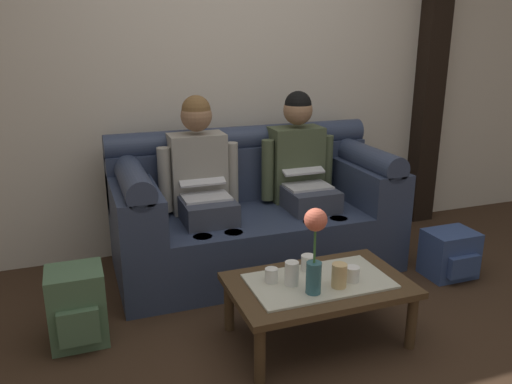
# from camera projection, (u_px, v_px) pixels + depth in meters

# --- Properties ---
(ground_plane) EXTENTS (14.00, 14.00, 0.00)m
(ground_plane) POSITION_uv_depth(u_px,v_px,m) (327.00, 350.00, 2.75)
(ground_plane) COLOR #382619
(back_wall_patterned) EXTENTS (6.00, 0.12, 2.90)m
(back_wall_patterned) POSITION_uv_depth(u_px,v_px,m) (229.00, 56.00, 3.85)
(back_wall_patterned) COLOR beige
(back_wall_patterned) RESTS_ON ground_plane
(timber_pillar) EXTENTS (0.20, 0.20, 2.90)m
(timber_pillar) POSITION_uv_depth(u_px,v_px,m) (432.00, 53.00, 4.30)
(timber_pillar) COLOR black
(timber_pillar) RESTS_ON ground_plane
(couch) EXTENTS (1.95, 0.88, 0.96)m
(couch) POSITION_uv_depth(u_px,v_px,m) (253.00, 214.00, 3.69)
(couch) COLOR #2D3851
(couch) RESTS_ON ground_plane
(person_left) EXTENTS (0.56, 0.67, 1.22)m
(person_left) POSITION_uv_depth(u_px,v_px,m) (202.00, 181.00, 3.48)
(person_left) COLOR #383D4C
(person_left) RESTS_ON ground_plane
(person_right) EXTENTS (0.56, 0.67, 1.22)m
(person_right) POSITION_uv_depth(u_px,v_px,m) (302.00, 171.00, 3.72)
(person_right) COLOR #383D4C
(person_right) RESTS_ON ground_plane
(coffee_table) EXTENTS (0.96, 0.60, 0.35)m
(coffee_table) POSITION_uv_depth(u_px,v_px,m) (319.00, 288.00, 2.78)
(coffee_table) COLOR #47331E
(coffee_table) RESTS_ON ground_plane
(flower_vase) EXTENTS (0.11, 0.11, 0.45)m
(flower_vase) POSITION_uv_depth(u_px,v_px,m) (315.00, 244.00, 2.55)
(flower_vase) COLOR #336672
(flower_vase) RESTS_ON coffee_table
(cup_near_left) EXTENTS (0.08, 0.08, 0.08)m
(cup_near_left) POSITION_uv_depth(u_px,v_px,m) (308.00, 263.00, 2.87)
(cup_near_left) COLOR white
(cup_near_left) RESTS_ON coffee_table
(cup_near_right) EXTENTS (0.07, 0.07, 0.08)m
(cup_near_right) POSITION_uv_depth(u_px,v_px,m) (271.00, 275.00, 2.73)
(cup_near_right) COLOR white
(cup_near_right) RESTS_ON coffee_table
(cup_far_center) EXTENTS (0.07, 0.07, 0.13)m
(cup_far_center) POSITION_uv_depth(u_px,v_px,m) (292.00, 273.00, 2.69)
(cup_far_center) COLOR white
(cup_far_center) RESTS_ON coffee_table
(cup_far_left) EXTENTS (0.08, 0.08, 0.13)m
(cup_far_left) POSITION_uv_depth(u_px,v_px,m) (339.00, 275.00, 2.67)
(cup_far_left) COLOR #DBB77A
(cup_far_left) RESTS_ON coffee_table
(cup_far_right) EXTENTS (0.08, 0.08, 0.08)m
(cup_far_right) POSITION_uv_depth(u_px,v_px,m) (352.00, 274.00, 2.74)
(cup_far_right) COLOR white
(cup_far_right) RESTS_ON coffee_table
(backpack_right) EXTENTS (0.33, 0.30, 0.32)m
(backpack_right) POSITION_uv_depth(u_px,v_px,m) (450.00, 254.00, 3.55)
(backpack_right) COLOR #33477A
(backpack_right) RESTS_ON ground_plane
(backpack_left) EXTENTS (0.29, 0.31, 0.42)m
(backpack_left) POSITION_uv_depth(u_px,v_px,m) (77.00, 307.00, 2.77)
(backpack_left) COLOR #4C6B4C
(backpack_left) RESTS_ON ground_plane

